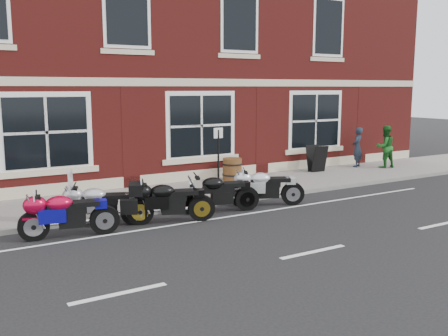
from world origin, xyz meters
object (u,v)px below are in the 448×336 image
(pedestrian_right, at_px, (385,147))
(parking_sign, at_px, (218,159))
(moto_sport_black, at_px, (169,200))
(a_board_sign, at_px, (317,159))
(pedestrian_left, at_px, (357,147))
(moto_naked_black, at_px, (218,192))
(moto_sport_red, at_px, (67,213))
(moto_touring_silver, at_px, (100,203))
(moto_sport_silver, at_px, (265,186))
(barrel_planter, at_px, (232,169))

(pedestrian_right, height_order, parking_sign, parking_sign)
(moto_sport_black, distance_m, a_board_sign, 8.24)
(pedestrian_left, height_order, pedestrian_right, pedestrian_right)
(moto_naked_black, xyz_separation_m, pedestrian_left, (8.17, 3.13, 0.35))
(pedestrian_left, distance_m, parking_sign, 8.05)
(moto_sport_red, relative_size, pedestrian_left, 1.36)
(moto_touring_silver, xyz_separation_m, moto_sport_silver, (4.54, -0.28, -0.01))
(a_board_sign, bearing_deg, moto_sport_black, -150.99)
(pedestrian_right, height_order, a_board_sign, pedestrian_right)
(moto_sport_red, bearing_deg, moto_sport_silver, -77.27)
(moto_sport_silver, relative_size, pedestrian_left, 1.25)
(parking_sign, bearing_deg, a_board_sign, 19.77)
(barrel_planter, bearing_deg, moto_touring_silver, -151.99)
(moto_sport_red, relative_size, a_board_sign, 2.14)
(a_board_sign, bearing_deg, moto_touring_silver, -157.83)
(pedestrian_right, bearing_deg, moto_naked_black, 25.84)
(moto_sport_black, relative_size, moto_naked_black, 1.00)
(moto_sport_silver, height_order, pedestrian_right, pedestrian_right)
(moto_sport_black, relative_size, moto_sport_silver, 1.07)
(pedestrian_left, bearing_deg, barrel_planter, -27.33)
(barrel_planter, distance_m, parking_sign, 3.13)
(moto_sport_silver, bearing_deg, moto_naked_black, 115.02)
(moto_sport_black, relative_size, a_board_sign, 2.10)
(moto_touring_silver, distance_m, pedestrian_left, 11.57)
(a_board_sign, distance_m, parking_sign, 6.00)
(a_board_sign, bearing_deg, pedestrian_left, 7.59)
(moto_touring_silver, height_order, pedestrian_left, pedestrian_left)
(moto_touring_silver, bearing_deg, moto_sport_silver, -70.42)
(moto_sport_silver, distance_m, barrel_planter, 3.28)
(moto_naked_black, distance_m, a_board_sign, 6.73)
(moto_touring_silver, height_order, barrel_planter, moto_touring_silver)
(pedestrian_left, bearing_deg, moto_naked_black, -6.11)
(moto_sport_red, bearing_deg, barrel_planter, -51.53)
(a_board_sign, xyz_separation_m, barrel_planter, (-3.62, 0.12, -0.12))
(moto_naked_black, bearing_deg, moto_sport_silver, -74.63)
(moto_sport_red, height_order, barrel_planter, moto_sport_red)
(moto_sport_black, bearing_deg, a_board_sign, -48.61)
(moto_sport_black, distance_m, pedestrian_right, 10.85)
(moto_naked_black, relative_size, parking_sign, 1.03)
(moto_touring_silver, xyz_separation_m, pedestrian_left, (11.21, 2.85, 0.35))
(moto_touring_silver, xyz_separation_m, moto_sport_red, (-0.89, -0.53, -0.00))
(moto_touring_silver, distance_m, parking_sign, 3.62)
(moto_sport_red, xyz_separation_m, a_board_sign, (9.93, 3.29, 0.07))
(moto_sport_red, distance_m, pedestrian_right, 13.17)
(moto_touring_silver, bearing_deg, pedestrian_left, -52.64)
(a_board_sign, distance_m, barrel_planter, 3.63)
(moto_touring_silver, relative_size, parking_sign, 0.97)
(moto_sport_silver, bearing_deg, pedestrian_right, -46.87)
(parking_sign, bearing_deg, moto_sport_silver, -40.27)
(moto_touring_silver, xyz_separation_m, moto_naked_black, (3.03, -0.28, -0.01))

